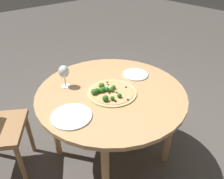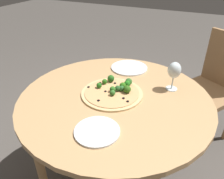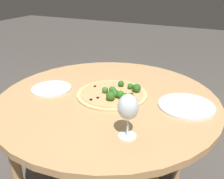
% 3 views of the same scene
% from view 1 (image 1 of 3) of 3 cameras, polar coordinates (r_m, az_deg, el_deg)
% --- Properties ---
extents(ground_plane, '(12.00, 12.00, 0.00)m').
position_cam_1_polar(ground_plane, '(2.05, -0.18, -17.08)').
color(ground_plane, '#4C4742').
extents(dining_table, '(1.07, 1.07, 0.71)m').
position_cam_1_polar(dining_table, '(1.61, -0.22, -2.57)').
color(dining_table, tan).
rests_on(dining_table, ground_plane).
extents(pizza, '(0.35, 0.35, 0.06)m').
position_cam_1_polar(pizza, '(1.54, -0.50, -0.65)').
color(pizza, tan).
rests_on(pizza, dining_table).
extents(wine_glass, '(0.08, 0.08, 0.17)m').
position_cam_1_polar(wine_glass, '(1.60, -12.48, 4.43)').
color(wine_glass, silver).
rests_on(wine_glass, dining_table).
extents(plate_near, '(0.25, 0.25, 0.01)m').
position_cam_1_polar(plate_near, '(1.36, -10.53, -6.86)').
color(plate_near, silver).
rests_on(plate_near, dining_table).
extents(plate_far, '(0.21, 0.21, 0.01)m').
position_cam_1_polar(plate_far, '(1.78, 6.11, 3.94)').
color(plate_far, silver).
rests_on(plate_far, dining_table).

